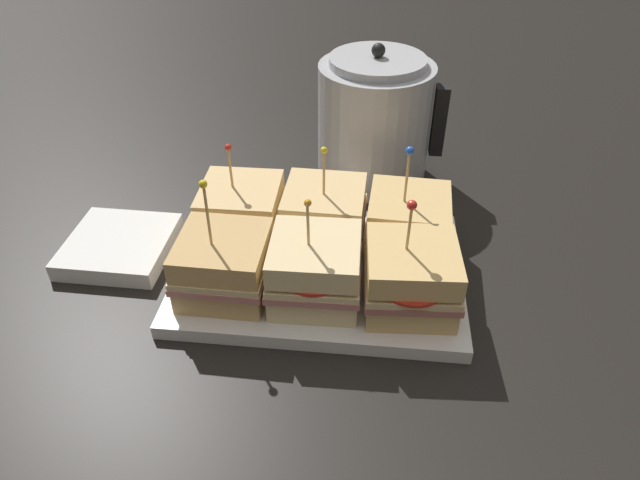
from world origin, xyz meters
TOP-DOWN VIEW (x-y plane):
  - ground_plane at (0.00, 0.00)m, footprint 6.00×6.00m
  - serving_platter at (0.00, 0.00)m, footprint 0.36×0.25m
  - sandwich_front_left at (-0.11, -0.05)m, footprint 0.11×0.11m
  - sandwich_front_center at (-0.00, -0.05)m, footprint 0.11×0.11m
  - sandwich_front_right at (0.11, -0.06)m, footprint 0.11×0.11m
  - sandwich_back_left at (-0.11, 0.06)m, footprint 0.11×0.11m
  - sandwich_back_center at (0.00, 0.05)m, footprint 0.11×0.11m
  - sandwich_back_right at (0.11, 0.05)m, footprint 0.11×0.11m
  - kettle_steel at (0.06, 0.26)m, footprint 0.19×0.17m
  - napkin_stack at (-0.27, 0.02)m, footprint 0.14×0.14m

SIDE VIEW (x-z plane):
  - ground_plane at x=0.00m, z-range 0.00..0.00m
  - serving_platter at x=0.00m, z-range 0.00..0.02m
  - napkin_stack at x=-0.27m, z-range 0.00..0.02m
  - sandwich_back_left at x=-0.11m, z-range -0.01..0.12m
  - sandwich_front_left at x=-0.11m, z-range -0.02..0.13m
  - sandwich_back_right at x=0.11m, z-range -0.02..0.13m
  - sandwich_front_center at x=0.00m, z-range -0.01..0.13m
  - sandwich_back_center at x=0.00m, z-range -0.01..0.13m
  - sandwich_front_right at x=0.11m, z-range -0.01..0.13m
  - kettle_steel at x=0.06m, z-range -0.01..0.20m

